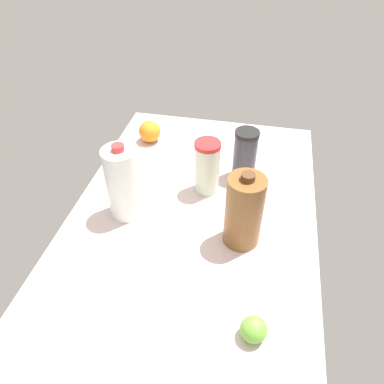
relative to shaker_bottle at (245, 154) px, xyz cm
name	(u,v)px	position (x,y,z in cm)	size (l,w,h in cm)	color
countertop	(192,220)	(23.99, -13.39, -10.54)	(120.00, 76.00, 3.00)	beige
shaker_bottle	(245,154)	(0.00, 0.00, 0.00)	(8.19, 8.19, 18.00)	#36363E
tumbler_cup	(207,167)	(10.22, -11.29, 0.36)	(8.39, 8.39, 18.72)	beige
chocolate_milk_jug	(244,211)	(30.38, 2.47, 2.19)	(10.52, 10.52, 24.03)	brown
milk_jug	(123,183)	(26.21, -33.75, 2.79)	(10.21, 10.21, 25.22)	white
orange_by_jug	(150,131)	(-15.06, -38.50, -4.76)	(8.56, 8.56, 8.56)	orange
lime_near_front	(254,329)	(60.16, 8.38, -5.90)	(6.28, 6.28, 6.28)	#69B03B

